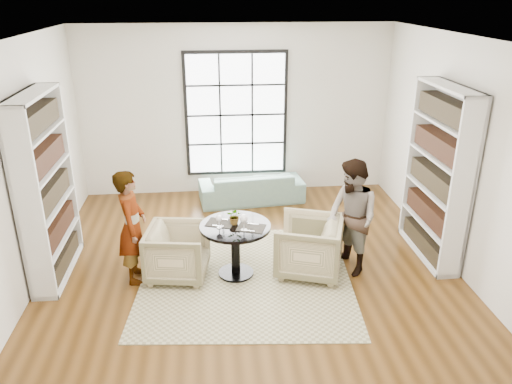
{
  "coord_description": "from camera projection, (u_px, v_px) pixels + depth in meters",
  "views": [
    {
      "loc": [
        -0.5,
        -5.74,
        3.53
      ],
      "look_at": [
        0.1,
        0.4,
        1.0
      ],
      "focal_mm": 35.0,
      "sensor_mm": 36.0,
      "label": 1
    }
  ],
  "objects": [
    {
      "name": "ground",
      "position": [
        251.0,
        273.0,
        6.67
      ],
      "size": [
        6.0,
        6.0,
        0.0
      ],
      "primitive_type": "plane",
      "color": "brown"
    },
    {
      "name": "room_shell",
      "position": [
        247.0,
        171.0,
        6.69
      ],
      "size": [
        6.0,
        6.01,
        6.0
      ],
      "color": "silver",
      "rests_on": "ground"
    },
    {
      "name": "rug",
      "position": [
        246.0,
        276.0,
        6.57
      ],
      "size": [
        2.94,
        2.94,
        0.01
      ],
      "primitive_type": "cube",
      "rotation": [
        0.0,
        0.0,
        -0.09
      ],
      "color": "tan",
      "rests_on": "ground"
    },
    {
      "name": "pedestal_table",
      "position": [
        235.0,
        239.0,
        6.43
      ],
      "size": [
        0.91,
        0.91,
        0.73
      ],
      "rotation": [
        0.0,
        0.0,
        -0.33
      ],
      "color": "black",
      "rests_on": "ground"
    },
    {
      "name": "sofa",
      "position": [
        251.0,
        187.0,
        8.84
      ],
      "size": [
        1.88,
        0.9,
        0.53
      ],
      "primitive_type": "imported",
      "rotation": [
        0.0,
        0.0,
        3.25
      ],
      "color": "slate",
      "rests_on": "ground"
    },
    {
      "name": "armchair_left",
      "position": [
        178.0,
        252.0,
        6.47
      ],
      "size": [
        0.88,
        0.86,
        0.7
      ],
      "primitive_type": "imported",
      "rotation": [
        0.0,
        0.0,
        1.42
      ],
      "color": "tan",
      "rests_on": "ground"
    },
    {
      "name": "armchair_right",
      "position": [
        309.0,
        247.0,
        6.55
      ],
      "size": [
        1.05,
        1.04,
        0.76
      ],
      "primitive_type": "imported",
      "rotation": [
        0.0,
        0.0,
        -1.89
      ],
      "color": "tan",
      "rests_on": "ground"
    },
    {
      "name": "person_left",
      "position": [
        132.0,
        227.0,
        6.27
      ],
      "size": [
        0.36,
        0.55,
        1.5
      ],
      "primitive_type": "imported",
      "rotation": [
        0.0,
        0.0,
        1.57
      ],
      "color": "gray",
      "rests_on": "ground"
    },
    {
      "name": "person_right",
      "position": [
        352.0,
        218.0,
        6.46
      ],
      "size": [
        0.8,
        0.9,
        1.55
      ],
      "primitive_type": "imported",
      "rotation": [
        0.0,
        0.0,
        -1.24
      ],
      "color": "gray",
      "rests_on": "ground"
    },
    {
      "name": "placemat_left",
      "position": [
        220.0,
        223.0,
        6.41
      ],
      "size": [
        0.41,
        0.36,
        0.01
      ],
      "primitive_type": "cube",
      "rotation": [
        0.0,
        0.0,
        -0.33
      ],
      "color": "black",
      "rests_on": "pedestal_table"
    },
    {
      "name": "placemat_right",
      "position": [
        251.0,
        228.0,
        6.28
      ],
      "size": [
        0.41,
        0.36,
        0.01
      ],
      "primitive_type": "cube",
      "rotation": [
        0.0,
        0.0,
        -0.33
      ],
      "color": "black",
      "rests_on": "pedestal_table"
    },
    {
      "name": "cutlery_left",
      "position": [
        220.0,
        222.0,
        6.41
      ],
      "size": [
        0.2,
        0.25,
        0.01
      ],
      "primitive_type": null,
      "rotation": [
        0.0,
        0.0,
        -0.33
      ],
      "color": "silver",
      "rests_on": "placemat_left"
    },
    {
      "name": "cutlery_right",
      "position": [
        251.0,
        227.0,
        6.28
      ],
      "size": [
        0.2,
        0.25,
        0.01
      ],
      "primitive_type": null,
      "rotation": [
        0.0,
        0.0,
        -0.33
      ],
      "color": "silver",
      "rests_on": "placemat_right"
    },
    {
      "name": "wine_glass_left",
      "position": [
        219.0,
        219.0,
        6.24
      ],
      "size": [
        0.08,
        0.08,
        0.18
      ],
      "color": "silver",
      "rests_on": "pedestal_table"
    },
    {
      "name": "wine_glass_right",
      "position": [
        244.0,
        219.0,
        6.17
      ],
      "size": [
        0.1,
        0.1,
        0.21
      ],
      "color": "silver",
      "rests_on": "pedestal_table"
    },
    {
      "name": "flower_centerpiece",
      "position": [
        235.0,
        216.0,
        6.35
      ],
      "size": [
        0.24,
        0.22,
        0.22
      ],
      "primitive_type": "imported",
      "rotation": [
        0.0,
        0.0,
        -0.3
      ],
      "color": "gray",
      "rests_on": "pedestal_table"
    }
  ]
}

